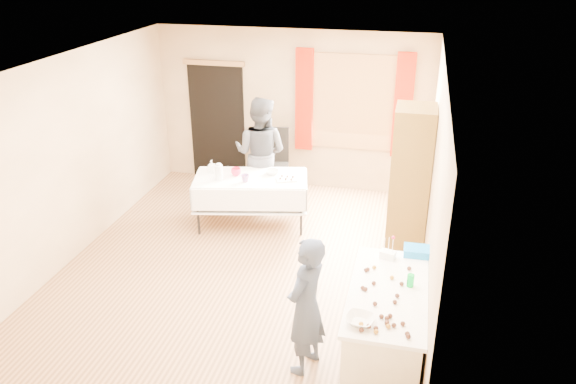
% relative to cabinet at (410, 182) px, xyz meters
% --- Properties ---
extents(floor, '(4.50, 5.50, 0.02)m').
position_rel_cabinet_xyz_m(floor, '(-1.99, -0.88, -1.01)').
color(floor, '#9E7047').
rests_on(floor, ground).
extents(ceiling, '(4.50, 5.50, 0.02)m').
position_rel_cabinet_xyz_m(ceiling, '(-1.99, -0.88, 1.61)').
color(ceiling, white).
rests_on(ceiling, floor).
extents(wall_back, '(4.50, 0.02, 2.60)m').
position_rel_cabinet_xyz_m(wall_back, '(-1.99, 1.88, 0.30)').
color(wall_back, tan).
rests_on(wall_back, floor).
extents(wall_front, '(4.50, 0.02, 2.60)m').
position_rel_cabinet_xyz_m(wall_front, '(-1.99, -3.64, 0.30)').
color(wall_front, tan).
rests_on(wall_front, floor).
extents(wall_left, '(0.02, 5.50, 2.60)m').
position_rel_cabinet_xyz_m(wall_left, '(-4.25, -0.88, 0.30)').
color(wall_left, tan).
rests_on(wall_left, floor).
extents(wall_right, '(0.02, 5.50, 2.60)m').
position_rel_cabinet_xyz_m(wall_right, '(0.27, -0.88, 0.30)').
color(wall_right, tan).
rests_on(wall_right, floor).
extents(window_frame, '(1.32, 0.06, 1.52)m').
position_rel_cabinet_xyz_m(window_frame, '(-0.99, 1.84, 0.50)').
color(window_frame, olive).
rests_on(window_frame, wall_back).
extents(window_pane, '(1.20, 0.02, 1.40)m').
position_rel_cabinet_xyz_m(window_pane, '(-0.99, 1.83, 0.50)').
color(window_pane, white).
rests_on(window_pane, wall_back).
extents(curtain_left, '(0.28, 0.06, 1.65)m').
position_rel_cabinet_xyz_m(curtain_left, '(-1.77, 1.79, 0.50)').
color(curtain_left, '#B31500').
rests_on(curtain_left, wall_back).
extents(curtain_right, '(0.28, 0.06, 1.65)m').
position_rel_cabinet_xyz_m(curtain_right, '(-0.21, 1.79, 0.50)').
color(curtain_right, '#B31500').
rests_on(curtain_right, wall_back).
extents(doorway, '(0.95, 0.04, 2.00)m').
position_rel_cabinet_xyz_m(doorway, '(-3.29, 1.85, 0.00)').
color(doorway, black).
rests_on(doorway, floor).
extents(door_lintel, '(1.05, 0.06, 0.08)m').
position_rel_cabinet_xyz_m(door_lintel, '(-3.29, 1.82, 1.02)').
color(door_lintel, olive).
rests_on(door_lintel, wall_back).
extents(cabinet, '(0.50, 0.60, 1.99)m').
position_rel_cabinet_xyz_m(cabinet, '(0.00, 0.00, 0.00)').
color(cabinet, brown).
rests_on(cabinet, floor).
extents(counter, '(0.71, 1.51, 0.91)m').
position_rel_cabinet_xyz_m(counter, '(-0.10, -2.41, -0.54)').
color(counter, '#F7ECCD').
rests_on(counter, floor).
extents(party_table, '(1.75, 1.15, 0.75)m').
position_rel_cabinet_xyz_m(party_table, '(-2.23, 0.25, -0.55)').
color(party_table, black).
rests_on(party_table, floor).
extents(chair, '(0.52, 0.52, 1.10)m').
position_rel_cabinet_xyz_m(chair, '(-2.17, 1.35, -0.67)').
color(chair, black).
rests_on(chair, floor).
extents(girl, '(0.73, 0.65, 1.43)m').
position_rel_cabinet_xyz_m(girl, '(-0.84, -2.55, -0.28)').
color(girl, '#262F45').
rests_on(girl, floor).
extents(woman, '(0.99, 0.84, 1.75)m').
position_rel_cabinet_xyz_m(woman, '(-2.26, 0.92, -0.12)').
color(woman, black).
rests_on(woman, floor).
extents(soda_can, '(0.08, 0.08, 0.12)m').
position_rel_cabinet_xyz_m(soda_can, '(0.09, -2.29, -0.03)').
color(soda_can, '#04932A').
rests_on(soda_can, counter).
extents(mixing_bowl, '(0.32, 0.32, 0.06)m').
position_rel_cabinet_xyz_m(mixing_bowl, '(-0.30, -2.94, -0.06)').
color(mixing_bowl, white).
rests_on(mixing_bowl, counter).
extents(foam_block, '(0.17, 0.13, 0.08)m').
position_rel_cabinet_xyz_m(foam_block, '(-0.15, -1.83, -0.05)').
color(foam_block, white).
rests_on(foam_block, counter).
extents(blue_basket, '(0.31, 0.21, 0.08)m').
position_rel_cabinet_xyz_m(blue_basket, '(0.15, -1.69, -0.05)').
color(blue_basket, blue).
rests_on(blue_basket, counter).
extents(pitcher, '(0.14, 0.14, 0.22)m').
position_rel_cabinet_xyz_m(pitcher, '(-2.62, 0.05, -0.14)').
color(pitcher, silver).
rests_on(pitcher, party_table).
extents(cup_red, '(0.24, 0.24, 0.11)m').
position_rel_cabinet_xyz_m(cup_red, '(-2.44, 0.26, -0.19)').
color(cup_red, red).
rests_on(cup_red, party_table).
extents(cup_rainbow, '(0.17, 0.17, 0.11)m').
position_rel_cabinet_xyz_m(cup_rainbow, '(-2.25, 0.07, -0.19)').
color(cup_rainbow, red).
rests_on(cup_rainbow, party_table).
extents(small_bowl, '(0.31, 0.31, 0.06)m').
position_rel_cabinet_xyz_m(small_bowl, '(-1.95, 0.43, -0.22)').
color(small_bowl, white).
rests_on(small_bowl, party_table).
extents(pastry_tray, '(0.33, 0.29, 0.02)m').
position_rel_cabinet_xyz_m(pastry_tray, '(-1.70, 0.27, -0.24)').
color(pastry_tray, white).
rests_on(pastry_tray, party_table).
extents(bottle, '(0.09, 0.09, 0.19)m').
position_rel_cabinet_xyz_m(bottle, '(-2.82, 0.29, -0.15)').
color(bottle, white).
rests_on(bottle, party_table).
extents(cake_balls, '(0.48, 1.09, 0.04)m').
position_rel_cabinet_xyz_m(cake_balls, '(-0.13, -2.68, -0.07)').
color(cake_balls, '#3F2314').
rests_on(cake_balls, counter).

